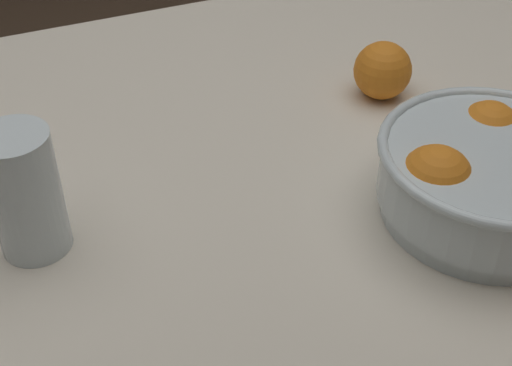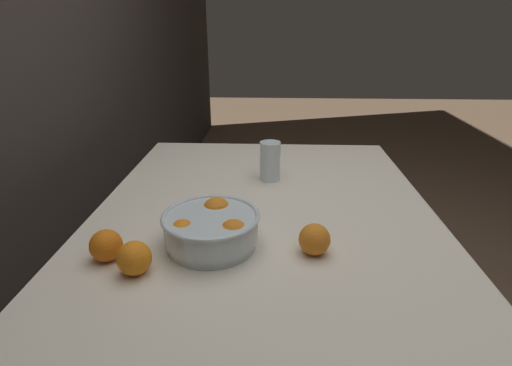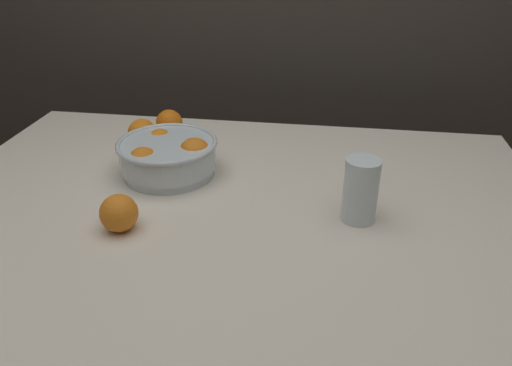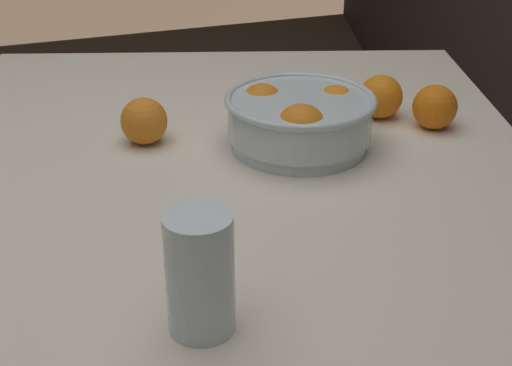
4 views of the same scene
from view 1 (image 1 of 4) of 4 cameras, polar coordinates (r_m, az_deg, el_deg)
dining_table at (r=0.89m, az=1.92°, el=-3.67°), size 1.46×1.05×0.76m
fruit_bowl at (r=0.82m, az=18.14°, el=0.49°), size 0.25×0.25×0.10m
juice_glass at (r=0.77m, az=-17.94°, el=-1.06°), size 0.08×0.08×0.14m
orange_loose_aside at (r=1.01m, az=10.09°, el=8.86°), size 0.08×0.08×0.08m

